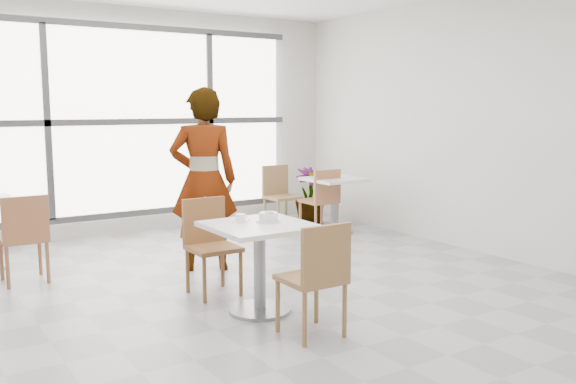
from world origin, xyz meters
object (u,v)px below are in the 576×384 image
chair_far (209,239)px  bg_table_right (335,197)px  plant_right (310,196)px  main_table (260,251)px  coffee_cup (240,218)px  oatmeal_bowl (269,217)px  chair_near (317,272)px  person (204,180)px  bg_chair_right_far (279,192)px  bg_chair_left_near (24,233)px  bg_chair_right_near (322,197)px

chair_far → bg_table_right: size_ratio=1.16×
plant_right → main_table: bearing=-131.0°
chair_far → coffee_cup: 0.64m
main_table → oatmeal_bowl: size_ratio=3.81×
chair_near → person: bearing=-93.8°
chair_near → bg_table_right: bearing=-129.2°
oatmeal_bowl → bg_table_right: size_ratio=0.28×
bg_table_right → bg_chair_right_far: 0.87m
plant_right → coffee_cup: bearing=-133.5°
coffee_cup → bg_chair_right_far: 3.63m
chair_near → coffee_cup: chair_near is taller
oatmeal_bowl → person: 1.48m
coffee_cup → bg_table_right: bearing=39.1°
person → bg_table_right: person is taller
chair_far → oatmeal_bowl: bearing=-73.6°
person → bg_chair_left_near: size_ratio=2.18×
bg_chair_right_near → coffee_cup: bearing=41.7°
person → bg_chair_left_near: person is taller
main_table → oatmeal_bowl: oatmeal_bowl is taller
main_table → chair_near: (0.06, -0.73, -0.02)m
chair_near → bg_chair_left_near: size_ratio=1.00×
oatmeal_bowl → main_table: bearing=-167.4°
oatmeal_bowl → bg_chair_right_far: bearing=56.4°
coffee_cup → bg_chair_left_near: 2.28m
oatmeal_bowl → bg_table_right: bearing=43.0°
bg_chair_left_near → chair_near: bearing=119.9°
chair_near → person: size_ratio=0.46×
chair_far → coffee_cup: chair_far is taller
bg_chair_left_near → bg_chair_right_far: 3.74m
oatmeal_bowl → coffee_cup: (-0.20, 0.13, -0.01)m
main_table → plant_right: bearing=49.0°
oatmeal_bowl → coffee_cup: bearing=146.5°
coffee_cup → bg_chair_left_near: (-1.38, 1.79, -0.28)m
person → bg_table_right: 2.45m
coffee_cup → person: 1.39m
chair_far → bg_chair_left_near: size_ratio=1.00×
chair_far → coffee_cup: (0.01, -0.58, 0.28)m
chair_near → chair_far: (-0.17, 1.46, 0.00)m
coffee_cup → plant_right: 3.96m
chair_far → person: 0.94m
chair_near → bg_chair_right_far: size_ratio=1.00×
chair_near → person: (0.15, 2.23, 0.45)m
chair_far → bg_chair_left_near: same height
oatmeal_bowl → bg_table_right: 3.28m
chair_near → bg_chair_right_far: 4.28m
coffee_cup → bg_chair_right_far: bg_chair_right_far is taller
bg_chair_right_near → bg_chair_right_far: 0.75m
main_table → chair_far: (-0.11, 0.73, -0.02)m
bg_chair_left_near → bg_chair_right_near: bearing=-174.4°
chair_far → oatmeal_bowl: 0.79m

